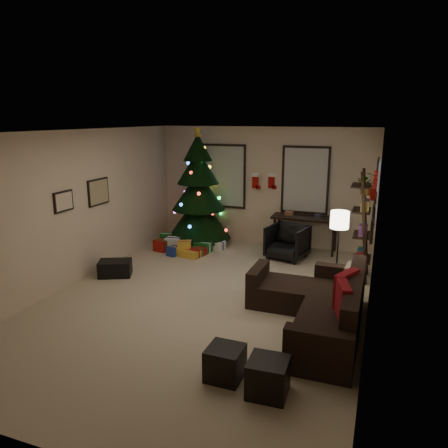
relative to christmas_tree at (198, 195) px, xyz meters
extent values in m
plane|color=#BDAC8F|center=(1.40, -2.95, -1.15)|extent=(7.00, 7.00, 0.00)
plane|color=white|center=(1.40, -2.95, 1.55)|extent=(7.00, 7.00, 0.00)
plane|color=beige|center=(1.40, 0.55, 0.20)|extent=(5.00, 0.00, 5.00)
plane|color=beige|center=(1.40, -6.45, 0.20)|extent=(5.00, 0.00, 5.00)
plane|color=beige|center=(-1.10, -2.95, 0.20)|extent=(0.00, 7.00, 7.00)
plane|color=beige|center=(3.90, -2.95, 0.20)|extent=(0.00, 7.00, 7.00)
cube|color=#728CB2|center=(0.45, 0.52, 0.40)|extent=(0.94, 0.02, 1.35)
cube|color=beige|center=(0.45, 0.52, 0.40)|extent=(0.94, 0.03, 1.35)
cube|color=#728CB2|center=(2.35, 0.52, 0.40)|extent=(0.94, 0.02, 1.35)
cube|color=beige|center=(2.35, 0.52, 0.40)|extent=(0.94, 0.03, 1.35)
cube|color=#728CB2|center=(3.87, -0.40, 0.35)|extent=(0.05, 0.27, 1.17)
cube|color=beige|center=(3.87, -0.40, 0.35)|extent=(0.05, 0.45, 1.17)
cylinder|color=black|center=(0.00, 0.00, -0.98)|extent=(0.11, 0.11, 0.33)
cone|color=black|center=(0.00, 0.00, -0.49)|extent=(1.49, 1.49, 1.04)
cone|color=black|center=(0.00, 0.00, 0.11)|extent=(1.23, 1.23, 0.88)
cone|color=black|center=(0.00, 0.00, 0.66)|extent=(0.97, 0.97, 0.77)
cone|color=black|center=(0.00, 0.00, 1.10)|extent=(0.66, 0.66, 0.60)
cylinder|color=maroon|center=(0.00, 0.00, -1.13)|extent=(1.21, 1.21, 0.04)
cube|color=#14591E|center=(0.35, -0.60, -1.04)|extent=(0.35, 0.28, 0.22)
cube|color=gold|center=(0.05, -0.90, -1.00)|extent=(0.28, 0.25, 0.30)
cube|color=silver|center=(0.60, -0.30, -1.06)|extent=(0.25, 0.30, 0.18)
cube|color=maroon|center=(-0.55, -0.85, -1.02)|extent=(0.30, 0.22, 0.25)
cube|color=navy|center=(-0.15, -1.05, -1.05)|extent=(0.22, 0.22, 0.20)
cube|color=#14591E|center=(-0.65, -0.40, -1.01)|extent=(0.26, 0.26, 0.28)
cube|color=gold|center=(0.25, -1.00, -1.07)|extent=(0.40, 0.30, 0.15)
cube|color=silver|center=(-0.33, -0.68, -1.01)|extent=(0.33, 0.29, 0.28)
cube|color=maroon|center=(0.33, -0.84, -1.07)|extent=(0.31, 0.31, 0.16)
cube|color=black|center=(3.43, -3.31, -0.96)|extent=(0.79, 2.11, 0.37)
cube|color=black|center=(3.73, -3.31, -0.55)|extent=(0.20, 2.11, 0.46)
cube|color=black|center=(3.43, -4.47, -0.86)|extent=(0.79, 0.20, 0.58)
cube|color=black|center=(3.43, -2.16, -0.86)|extent=(0.79, 0.20, 0.58)
cube|color=black|center=(2.66, -2.66, -0.96)|extent=(0.75, 0.79, 0.37)
cube|color=black|center=(2.20, -2.66, -0.86)|extent=(0.18, 0.79, 0.58)
cube|color=maroon|center=(3.61, -3.69, -0.51)|extent=(0.24, 0.48, 0.46)
cube|color=maroon|center=(3.61, -3.26, -0.51)|extent=(0.31, 0.49, 0.48)
cube|color=beige|center=(3.61, -2.76, -0.52)|extent=(0.14, 0.38, 0.37)
cube|color=black|center=(2.44, -4.86, -0.96)|extent=(0.41, 0.41, 0.38)
cube|color=black|center=(2.98, -4.97, -0.95)|extent=(0.44, 0.44, 0.40)
cube|color=black|center=(2.44, 0.27, -0.39)|extent=(1.45, 0.52, 0.05)
cylinder|color=black|center=(1.80, 0.07, -0.79)|extent=(0.05, 0.05, 0.73)
cylinder|color=black|center=(1.80, 0.48, -0.79)|extent=(0.05, 0.05, 0.73)
cylinder|color=black|center=(3.07, 0.07, -0.79)|extent=(0.05, 0.05, 0.73)
cylinder|color=black|center=(3.07, 0.48, -0.79)|extent=(0.05, 0.05, 0.73)
imported|color=black|center=(2.19, -0.38, -0.79)|extent=(0.82, 0.79, 0.72)
cube|color=black|center=(3.72, -1.34, -0.14)|extent=(0.05, 0.05, 2.01)
cube|color=black|center=(3.72, -0.80, -0.14)|extent=(0.05, 0.05, 2.01)
cube|color=black|center=(3.69, -1.07, -0.76)|extent=(0.30, 0.56, 0.03)
cube|color=black|center=(3.69, -1.07, -0.31)|extent=(0.30, 0.56, 0.03)
cube|color=black|center=(3.69, -1.07, 0.14)|extent=(0.30, 0.56, 0.03)
cube|color=black|center=(3.69, -1.07, 0.59)|extent=(0.30, 0.56, 0.03)
imported|color=#4C4C4C|center=(3.70, -1.02, 0.68)|extent=(0.56, 0.51, 0.53)
cylinder|color=black|center=(3.35, -1.91, -1.14)|extent=(0.25, 0.25, 0.03)
cylinder|color=black|center=(3.35, -1.91, -0.53)|extent=(0.03, 0.03, 1.19)
cylinder|color=white|center=(3.35, -1.91, 0.13)|extent=(0.30, 0.30, 0.28)
cube|color=black|center=(-1.08, -2.24, 0.38)|extent=(0.04, 0.60, 0.50)
cube|color=tan|center=(-1.08, -2.24, 0.38)|extent=(0.01, 0.54, 0.45)
cube|color=black|center=(-1.08, -3.20, 0.37)|extent=(0.04, 0.45, 0.35)
cube|color=beige|center=(-1.08, -3.20, 0.37)|extent=(0.01, 0.41, 0.31)
cube|color=black|center=(3.88, -3.55, 0.40)|extent=(0.03, 0.22, 0.28)
cube|color=black|center=(3.88, -3.20, 0.55)|extent=(0.03, 0.18, 0.22)
cube|color=black|center=(3.88, -3.20, 0.25)|extent=(0.03, 0.20, 0.16)
cube|color=black|center=(3.88, -2.85, 0.43)|extent=(0.03, 0.26, 0.20)
cube|color=black|center=(3.88, -2.50, 0.33)|extent=(0.03, 0.18, 0.24)
cube|color=black|center=(3.88, -2.50, 0.63)|extent=(0.03, 0.16, 0.16)
cube|color=#990F0C|center=(1.25, 0.37, 0.34)|extent=(0.14, 0.04, 0.30)
cube|color=white|center=(1.25, 0.37, 0.49)|extent=(0.16, 0.05, 0.08)
cube|color=#990F0C|center=(1.32, 0.37, 0.21)|extent=(0.10, 0.04, 0.08)
cube|color=#990F0C|center=(1.58, 0.54, 0.33)|extent=(0.14, 0.04, 0.30)
cube|color=white|center=(1.58, 0.54, 0.48)|extent=(0.16, 0.05, 0.08)
cube|color=#990F0C|center=(1.65, 0.54, 0.20)|extent=(0.10, 0.04, 0.08)
cube|color=black|center=(-0.62, -2.52, -1.00)|extent=(0.70, 0.61, 0.30)
camera|label=1|loc=(3.95, -8.95, 1.76)|focal=34.48mm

